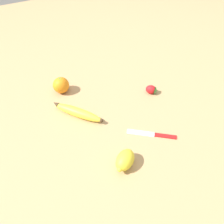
# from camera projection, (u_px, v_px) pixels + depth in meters

# --- Properties ---
(ground_plane) EXTENTS (3.00, 3.00, 0.00)m
(ground_plane) POSITION_uv_depth(u_px,v_px,m) (120.00, 107.00, 0.90)
(ground_plane) COLOR tan
(banana) EXTENTS (0.15, 0.20, 0.04)m
(banana) POSITION_uv_depth(u_px,v_px,m) (77.00, 112.00, 0.85)
(banana) COLOR yellow
(banana) RESTS_ON ground_plane
(orange) EXTENTS (0.07, 0.07, 0.07)m
(orange) POSITION_uv_depth(u_px,v_px,m) (61.00, 85.00, 0.94)
(orange) COLOR orange
(orange) RESTS_ON ground_plane
(strawberry) EXTENTS (0.06, 0.06, 0.04)m
(strawberry) POSITION_uv_depth(u_px,v_px,m) (152.00, 90.00, 0.95)
(strawberry) COLOR red
(strawberry) RESTS_ON ground_plane
(lemon) EXTENTS (0.10, 0.09, 0.05)m
(lemon) POSITION_uv_depth(u_px,v_px,m) (125.00, 160.00, 0.68)
(lemon) COLOR yellow
(lemon) RESTS_ON ground_plane
(paring_knife) EXTENTS (0.15, 0.13, 0.01)m
(paring_knife) POSITION_uv_depth(u_px,v_px,m) (153.00, 134.00, 0.79)
(paring_knife) COLOR silver
(paring_knife) RESTS_ON ground_plane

